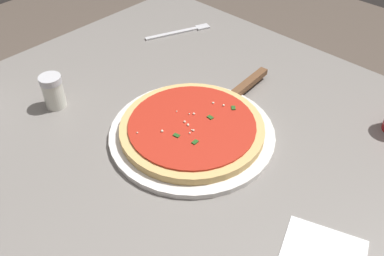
{
  "coord_description": "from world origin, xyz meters",
  "views": [
    {
      "loc": [
        -0.45,
        0.45,
        1.3
      ],
      "look_at": [
        -0.03,
        0.01,
        0.76
      ],
      "focal_mm": 39.19,
      "sensor_mm": 36.0,
      "label": 1
    }
  ],
  "objects_px": {
    "parmesan_shaker": "(53,91)",
    "fork": "(182,31)",
    "serving_plate": "(192,133)",
    "pizza": "(192,128)",
    "pizza_server": "(238,92)"
  },
  "relations": [
    {
      "from": "serving_plate",
      "to": "fork",
      "type": "bearing_deg",
      "value": -42.9
    },
    {
      "from": "serving_plate",
      "to": "pizza",
      "type": "distance_m",
      "value": 0.02
    },
    {
      "from": "parmesan_shaker",
      "to": "fork",
      "type": "bearing_deg",
      "value": -85.67
    },
    {
      "from": "parmesan_shaker",
      "to": "pizza_server",
      "type": "bearing_deg",
      "value": -132.89
    },
    {
      "from": "fork",
      "to": "parmesan_shaker",
      "type": "height_order",
      "value": "parmesan_shaker"
    },
    {
      "from": "fork",
      "to": "serving_plate",
      "type": "bearing_deg",
      "value": 137.1
    },
    {
      "from": "pizza_server",
      "to": "fork",
      "type": "distance_m",
      "value": 0.33
    },
    {
      "from": "pizza",
      "to": "fork",
      "type": "bearing_deg",
      "value": -42.9
    },
    {
      "from": "pizza",
      "to": "parmesan_shaker",
      "type": "bearing_deg",
      "value": 24.87
    },
    {
      "from": "serving_plate",
      "to": "pizza",
      "type": "relative_size",
      "value": 1.15
    },
    {
      "from": "serving_plate",
      "to": "fork",
      "type": "height_order",
      "value": "serving_plate"
    },
    {
      "from": "pizza",
      "to": "fork",
      "type": "distance_m",
      "value": 0.42
    },
    {
      "from": "parmesan_shaker",
      "to": "serving_plate",
      "type": "bearing_deg",
      "value": -155.13
    },
    {
      "from": "pizza_server",
      "to": "parmesan_shaker",
      "type": "relative_size",
      "value": 3.01
    },
    {
      "from": "pizza",
      "to": "pizza_server",
      "type": "relative_size",
      "value": 1.27
    }
  ]
}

